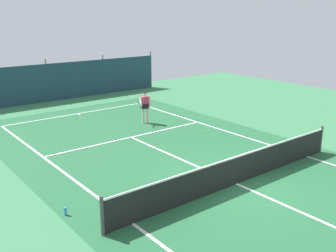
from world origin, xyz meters
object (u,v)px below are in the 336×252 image
object	(u,v)px
tennis_net	(237,170)
tennis_ball_by_sideline	(83,112)
tennis_player	(145,105)
water_bottle	(65,211)
tennis_ball_near_player	(71,126)
tennis_ball_midcourt	(203,132)
parked_car	(20,83)

from	to	relation	value
tennis_net	tennis_ball_by_sideline	bearing A→B (deg)	88.39
tennis_player	water_bottle	xyz separation A→B (m)	(-7.24, -6.42, -0.84)
tennis_ball_near_player	tennis_ball_midcourt	world-z (taller)	same
tennis_ball_by_sideline	parked_car	bearing A→B (deg)	98.20
tennis_ball_by_sideline	parked_car	xyz separation A→B (m)	(-1.05, 7.30, 0.81)
parked_car	water_bottle	world-z (taller)	parked_car
tennis_net	tennis_ball_midcourt	bearing A→B (deg)	57.64
tennis_ball_by_sideline	tennis_player	bearing A→B (deg)	-68.13
tennis_player	parked_car	distance (m)	11.53
tennis_net	tennis_ball_midcourt	distance (m)	5.88
tennis_player	tennis_ball_by_sideline	world-z (taller)	tennis_player
tennis_net	tennis_ball_near_player	world-z (taller)	tennis_net
tennis_ball_near_player	water_bottle	bearing A→B (deg)	-115.55
water_bottle	tennis_player	bearing A→B (deg)	41.58
tennis_net	tennis_player	bearing A→B (deg)	76.54
tennis_ball_midcourt	water_bottle	bearing A→B (deg)	-158.18
tennis_net	parked_car	bearing A→B (deg)	92.14
tennis_net	tennis_player	distance (m)	8.22
tennis_player	tennis_ball_near_player	bearing A→B (deg)	-0.11
tennis_player	tennis_ball_midcourt	xyz separation A→B (m)	(1.23, -3.03, -0.93)
tennis_player	tennis_net	bearing A→B (deg)	105.36
tennis_ball_midcourt	parked_car	world-z (taller)	parked_car
tennis_ball_by_sideline	water_bottle	bearing A→B (deg)	-118.68
tennis_player	tennis_ball_by_sideline	xyz separation A→B (m)	(-1.58, 3.93, -0.93)
tennis_ball_near_player	tennis_net	bearing A→B (deg)	-81.96
tennis_net	tennis_ball_near_player	distance (m)	9.92
tennis_ball_near_player	tennis_ball_by_sideline	bearing A→B (deg)	50.77
tennis_ball_near_player	tennis_ball_midcourt	size ratio (longest dim) A/B	1.00
tennis_ball_midcourt	parked_car	distance (m)	14.79
tennis_ball_midcourt	parked_car	size ratio (longest dim) A/B	0.02
parked_car	water_bottle	size ratio (longest dim) A/B	17.69
tennis_net	tennis_ball_near_player	xyz separation A→B (m)	(-1.39, 9.81, -0.48)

